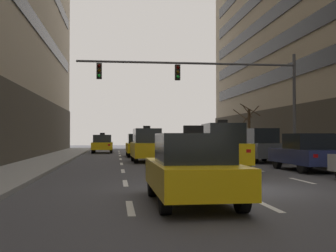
% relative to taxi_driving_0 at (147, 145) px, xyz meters
% --- Properties ---
extents(ground_plane, '(120.00, 120.00, 0.00)m').
position_rel_taxi_driving_0_xyz_m(ground_plane, '(1.56, -13.56, -1.00)').
color(ground_plane, '#424247').
extents(lane_stripe_l1_s3, '(0.16, 2.00, 0.01)m').
position_rel_taxi_driving_0_xyz_m(lane_stripe_l1_s3, '(-1.54, -16.56, -1.00)').
color(lane_stripe_l1_s3, silver).
rests_on(lane_stripe_l1_s3, ground).
extents(lane_stripe_l1_s4, '(0.16, 2.00, 0.01)m').
position_rel_taxi_driving_0_xyz_m(lane_stripe_l1_s4, '(-1.54, -11.56, -1.00)').
color(lane_stripe_l1_s4, silver).
rests_on(lane_stripe_l1_s4, ground).
extents(lane_stripe_l1_s5, '(0.16, 2.00, 0.01)m').
position_rel_taxi_driving_0_xyz_m(lane_stripe_l1_s5, '(-1.54, -6.56, -1.00)').
color(lane_stripe_l1_s5, silver).
rests_on(lane_stripe_l1_s5, ground).
extents(lane_stripe_l1_s6, '(0.16, 2.00, 0.01)m').
position_rel_taxi_driving_0_xyz_m(lane_stripe_l1_s6, '(-1.54, -1.56, -1.00)').
color(lane_stripe_l1_s6, silver).
rests_on(lane_stripe_l1_s6, ground).
extents(lane_stripe_l1_s7, '(0.16, 2.00, 0.01)m').
position_rel_taxi_driving_0_xyz_m(lane_stripe_l1_s7, '(-1.54, 3.44, -1.00)').
color(lane_stripe_l1_s7, silver).
rests_on(lane_stripe_l1_s7, ground).
extents(lane_stripe_l1_s8, '(0.16, 2.00, 0.01)m').
position_rel_taxi_driving_0_xyz_m(lane_stripe_l1_s8, '(-1.54, 8.44, -1.00)').
color(lane_stripe_l1_s8, silver).
rests_on(lane_stripe_l1_s8, ground).
extents(lane_stripe_l1_s9, '(0.16, 2.00, 0.01)m').
position_rel_taxi_driving_0_xyz_m(lane_stripe_l1_s9, '(-1.54, 13.44, -1.00)').
color(lane_stripe_l1_s9, silver).
rests_on(lane_stripe_l1_s9, ground).
extents(lane_stripe_l1_s10, '(0.16, 2.00, 0.01)m').
position_rel_taxi_driving_0_xyz_m(lane_stripe_l1_s10, '(-1.54, 18.44, -1.00)').
color(lane_stripe_l1_s10, silver).
rests_on(lane_stripe_l1_s10, ground).
extents(lane_stripe_l2_s3, '(0.16, 2.00, 0.01)m').
position_rel_taxi_driving_0_xyz_m(lane_stripe_l2_s3, '(1.56, -16.56, -1.00)').
color(lane_stripe_l2_s3, silver).
rests_on(lane_stripe_l2_s3, ground).
extents(lane_stripe_l2_s4, '(0.16, 2.00, 0.01)m').
position_rel_taxi_driving_0_xyz_m(lane_stripe_l2_s4, '(1.56, -11.56, -1.00)').
color(lane_stripe_l2_s4, silver).
rests_on(lane_stripe_l2_s4, ground).
extents(lane_stripe_l2_s5, '(0.16, 2.00, 0.01)m').
position_rel_taxi_driving_0_xyz_m(lane_stripe_l2_s5, '(1.56, -6.56, -1.00)').
color(lane_stripe_l2_s5, silver).
rests_on(lane_stripe_l2_s5, ground).
extents(lane_stripe_l2_s6, '(0.16, 2.00, 0.01)m').
position_rel_taxi_driving_0_xyz_m(lane_stripe_l2_s6, '(1.56, -1.56, -1.00)').
color(lane_stripe_l2_s6, silver).
rests_on(lane_stripe_l2_s6, ground).
extents(lane_stripe_l2_s7, '(0.16, 2.00, 0.01)m').
position_rel_taxi_driving_0_xyz_m(lane_stripe_l2_s7, '(1.56, 3.44, -1.00)').
color(lane_stripe_l2_s7, silver).
rests_on(lane_stripe_l2_s7, ground).
extents(lane_stripe_l2_s8, '(0.16, 2.00, 0.01)m').
position_rel_taxi_driving_0_xyz_m(lane_stripe_l2_s8, '(1.56, 8.44, -1.00)').
color(lane_stripe_l2_s8, silver).
rests_on(lane_stripe_l2_s8, ground).
extents(lane_stripe_l2_s9, '(0.16, 2.00, 0.01)m').
position_rel_taxi_driving_0_xyz_m(lane_stripe_l2_s9, '(1.56, 13.44, -1.00)').
color(lane_stripe_l2_s9, silver).
rests_on(lane_stripe_l2_s9, ground).
extents(lane_stripe_l2_s10, '(0.16, 2.00, 0.01)m').
position_rel_taxi_driving_0_xyz_m(lane_stripe_l2_s10, '(1.56, 18.44, -1.00)').
color(lane_stripe_l2_s10, silver).
rests_on(lane_stripe_l2_s10, ground).
extents(lane_stripe_l3_s4, '(0.16, 2.00, 0.01)m').
position_rel_taxi_driving_0_xyz_m(lane_stripe_l3_s4, '(4.66, -11.56, -1.00)').
color(lane_stripe_l3_s4, silver).
rests_on(lane_stripe_l3_s4, ground).
extents(lane_stripe_l3_s5, '(0.16, 2.00, 0.01)m').
position_rel_taxi_driving_0_xyz_m(lane_stripe_l3_s5, '(4.66, -6.56, -1.00)').
color(lane_stripe_l3_s5, silver).
rests_on(lane_stripe_l3_s5, ground).
extents(lane_stripe_l3_s6, '(0.16, 2.00, 0.01)m').
position_rel_taxi_driving_0_xyz_m(lane_stripe_l3_s6, '(4.66, -1.56, -1.00)').
color(lane_stripe_l3_s6, silver).
rests_on(lane_stripe_l3_s6, ground).
extents(lane_stripe_l3_s7, '(0.16, 2.00, 0.01)m').
position_rel_taxi_driving_0_xyz_m(lane_stripe_l3_s7, '(4.66, 3.44, -1.00)').
color(lane_stripe_l3_s7, silver).
rests_on(lane_stripe_l3_s7, ground).
extents(lane_stripe_l3_s8, '(0.16, 2.00, 0.01)m').
position_rel_taxi_driving_0_xyz_m(lane_stripe_l3_s8, '(4.66, 8.44, -1.00)').
color(lane_stripe_l3_s8, silver).
rests_on(lane_stripe_l3_s8, ground).
extents(lane_stripe_l3_s9, '(0.16, 2.00, 0.01)m').
position_rel_taxi_driving_0_xyz_m(lane_stripe_l3_s9, '(4.66, 13.44, -1.00)').
color(lane_stripe_l3_s9, silver).
rests_on(lane_stripe_l3_s9, ground).
extents(lane_stripe_l3_s10, '(0.16, 2.00, 0.01)m').
position_rel_taxi_driving_0_xyz_m(lane_stripe_l3_s10, '(4.66, 18.44, -1.00)').
color(lane_stripe_l3_s10, silver).
rests_on(lane_stripe_l3_s10, ground).
extents(taxi_driving_0, '(1.86, 4.21, 2.19)m').
position_rel_taxi_driving_0_xyz_m(taxi_driving_0, '(0.00, 0.00, 0.00)').
color(taxi_driving_0, black).
rests_on(taxi_driving_0, ground).
extents(taxi_driving_1, '(2.07, 4.53, 2.34)m').
position_rel_taxi_driving_0_xyz_m(taxi_driving_1, '(3.11, -6.36, 0.07)').
color(taxi_driving_1, black).
rests_on(taxi_driving_1, ground).
extents(taxi_driving_2, '(1.95, 4.60, 1.91)m').
position_rel_taxi_driving_0_xyz_m(taxi_driving_2, '(-0.09, 6.73, -0.16)').
color(taxi_driving_2, black).
rests_on(taxi_driving_2, ground).
extents(taxi_driving_3, '(1.87, 4.45, 1.85)m').
position_rel_taxi_driving_0_xyz_m(taxi_driving_3, '(-3.09, 14.18, -0.18)').
color(taxi_driving_3, black).
rests_on(taxi_driving_3, ground).
extents(taxi_driving_4, '(1.87, 4.40, 1.82)m').
position_rel_taxi_driving_0_xyz_m(taxi_driving_4, '(-0.08, -16.18, -0.19)').
color(taxi_driving_4, black).
rests_on(taxi_driving_4, ground).
extents(car_parked_2, '(1.94, 4.52, 1.69)m').
position_rel_taxi_driving_0_xyz_m(car_parked_2, '(6.70, -7.49, -0.17)').
color(car_parked_2, black).
rests_on(car_parked_2, ground).
extents(car_parked_3, '(1.85, 4.21, 2.02)m').
position_rel_taxi_driving_0_xyz_m(car_parked_3, '(6.70, -1.05, -0.00)').
color(car_parked_3, black).
rests_on(car_parked_3, ground).
extents(traffic_signal_0, '(12.21, 0.35, 6.06)m').
position_rel_taxi_driving_0_xyz_m(traffic_signal_0, '(3.65, -2.80, 3.50)').
color(traffic_signal_0, '#4C4C51').
rests_on(traffic_signal_0, sidewalk_right).
extents(street_tree_0, '(2.21, 2.21, 4.01)m').
position_rel_taxi_driving_0_xyz_m(street_tree_0, '(8.82, 7.77, 1.19)').
color(street_tree_0, '#4C3823').
rests_on(street_tree_0, sidewalk_right).
extents(pedestrian_0, '(0.32, 0.49, 1.59)m').
position_rel_taxi_driving_0_xyz_m(pedestrian_0, '(9.59, -4.66, 0.05)').
color(pedestrian_0, '#383D59').
rests_on(pedestrian_0, sidewalk_right).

